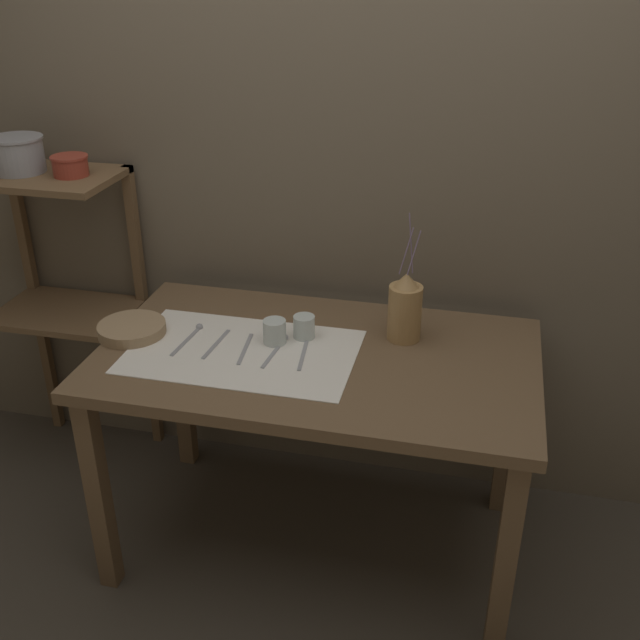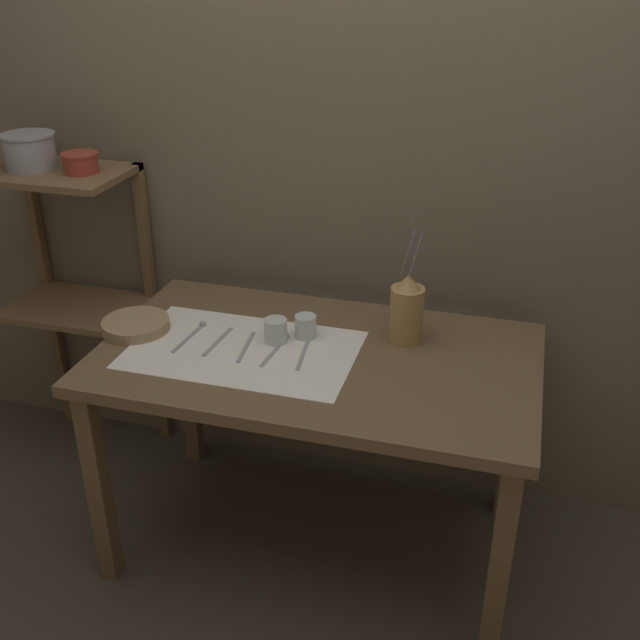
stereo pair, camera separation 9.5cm
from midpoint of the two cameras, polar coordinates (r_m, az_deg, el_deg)
The scene contains 16 objects.
ground_plane at distance 2.85m, azimuth 0.77°, elevation -16.45°, with size 12.00×12.00×0.00m, color #473F35.
stone_wall_back at distance 2.68m, azimuth 3.88°, elevation 10.48°, with size 7.00×0.06×2.40m.
wooden_table at distance 2.43m, azimuth 0.87°, elevation -4.52°, with size 1.39×0.81×0.79m.
wooden_shelf_unit at distance 3.03m, azimuth -17.27°, elevation 4.35°, with size 0.52×0.36×1.22m.
linen_cloth at distance 2.40m, azimuth -4.76°, elevation -2.28°, with size 0.72×0.45×0.00m.
pitcher_with_flowers at distance 2.43m, azimuth 7.75°, elevation 0.72°, with size 0.11×0.11×0.43m.
wooden_bowl at distance 2.57m, azimuth -12.83°, elevation -0.39°, with size 0.22×0.22×0.04m.
glass_tumbler_near at distance 2.42m, azimuth -2.27°, elevation -0.83°, with size 0.07×0.07×0.08m.
glass_tumbler_far at distance 2.45m, azimuth 0.01°, elevation -0.50°, with size 0.07×0.07×0.08m.
spoon_inner at distance 2.53m, azimuth -8.31°, elevation -0.77°, with size 0.03×0.21×0.02m.
knife_center at distance 2.45m, azimuth -6.71°, elevation -1.66°, with size 0.03×0.20×0.00m.
fork_outer at distance 2.41m, azimuth -4.55°, elevation -2.09°, with size 0.03×0.20×0.00m.
spoon_outer at distance 2.43m, azimuth -1.85°, elevation -1.75°, with size 0.03×0.21×0.02m.
fork_inner at distance 2.36m, azimuth -0.14°, elevation -2.61°, with size 0.04×0.20×0.00m.
metal_pot_large at distance 2.92m, azimuth -20.37°, elevation 12.04°, with size 0.19×0.19×0.13m.
metal_pot_small at distance 2.81m, azimuth -16.86°, elevation 11.46°, with size 0.13×0.13×0.07m.
Camera 2 is at (0.58, -1.99, 1.96)m, focal length 42.00 mm.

